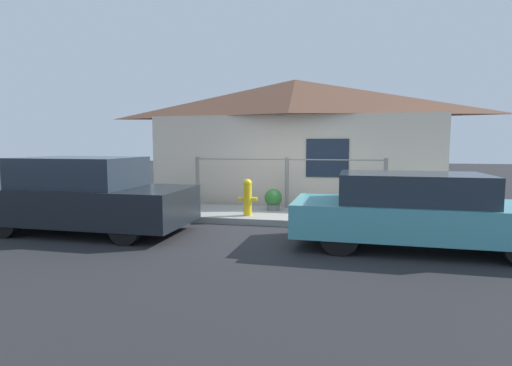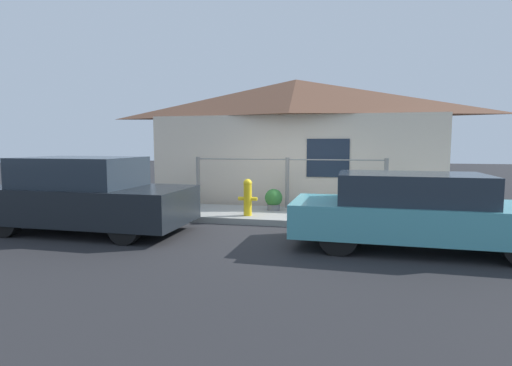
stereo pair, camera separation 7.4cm
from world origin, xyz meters
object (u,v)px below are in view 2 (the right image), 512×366
at_px(car_left, 86,195).
at_px(fire_hydrant, 248,196).
at_px(car_right, 418,211).
at_px(potted_plant_near_hydrant, 274,199).

relative_size(car_left, fire_hydrant, 4.89).
relative_size(car_left, car_right, 0.96).
relative_size(car_right, fire_hydrant, 5.11).
distance_m(car_right, potted_plant_near_hydrant, 3.87).
distance_m(car_left, car_right, 6.26).
bearing_deg(fire_hydrant, potted_plant_near_hydrant, 61.84).
distance_m(car_right, fire_hydrant, 3.76).
distance_m(fire_hydrant, potted_plant_near_hydrant, 0.97).
bearing_deg(car_right, potted_plant_near_hydrant, 140.07).
xyz_separation_m(car_left, potted_plant_near_hydrant, (3.37, 2.56, -0.32)).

